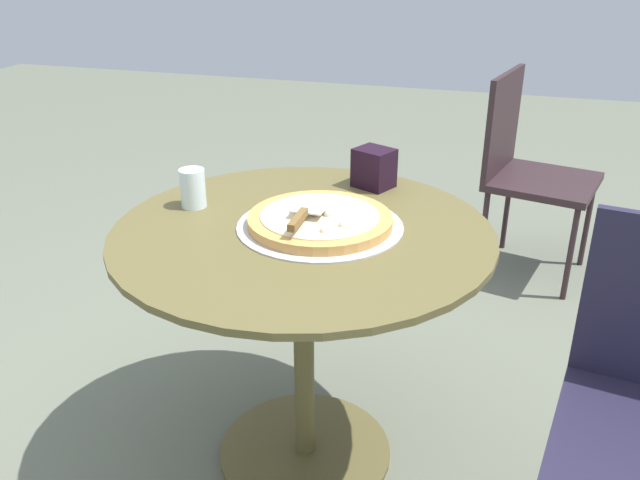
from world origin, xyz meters
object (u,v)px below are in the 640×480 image
(drinking_cup, at_px, (193,188))
(napkin_dispenser, at_px, (374,168))
(patio_chair_far, at_px, (526,162))
(pizza_on_tray, at_px, (320,221))
(pizza_server, at_px, (304,213))
(patio_table, at_px, (303,291))

(drinking_cup, xyz_separation_m, napkin_dispenser, (0.43, 0.28, 0.00))
(drinking_cup, height_order, patio_chair_far, patio_chair_far)
(drinking_cup, distance_m, napkin_dispenser, 0.51)
(pizza_on_tray, xyz_separation_m, drinking_cup, (-0.36, 0.03, 0.04))
(napkin_dispenser, bearing_deg, pizza_server, 100.86)
(patio_chair_far, bearing_deg, patio_table, -111.15)
(patio_table, xyz_separation_m, napkin_dispenser, (0.10, 0.34, 0.23))
(patio_chair_far, bearing_deg, pizza_server, -110.32)
(patio_chair_far, bearing_deg, drinking_cup, -122.81)
(pizza_on_tray, xyz_separation_m, pizza_server, (-0.02, -0.05, 0.04))
(pizza_server, xyz_separation_m, patio_chair_far, (0.53, 1.42, -0.27))
(patio_table, xyz_separation_m, pizza_on_tray, (0.04, 0.03, 0.19))
(pizza_server, bearing_deg, napkin_dispenser, 76.22)
(patio_table, bearing_deg, patio_chair_far, 68.85)
(patio_table, relative_size, pizza_on_tray, 2.28)
(pizza_on_tray, relative_size, napkin_dispenser, 3.72)
(pizza_on_tray, height_order, patio_chair_far, patio_chair_far)
(pizza_server, bearing_deg, drinking_cup, 165.83)
(pizza_on_tray, bearing_deg, drinking_cup, 174.84)
(patio_table, xyz_separation_m, drinking_cup, (-0.32, 0.06, 0.23))
(patio_table, height_order, drinking_cup, drinking_cup)
(pizza_on_tray, distance_m, patio_chair_far, 1.48)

